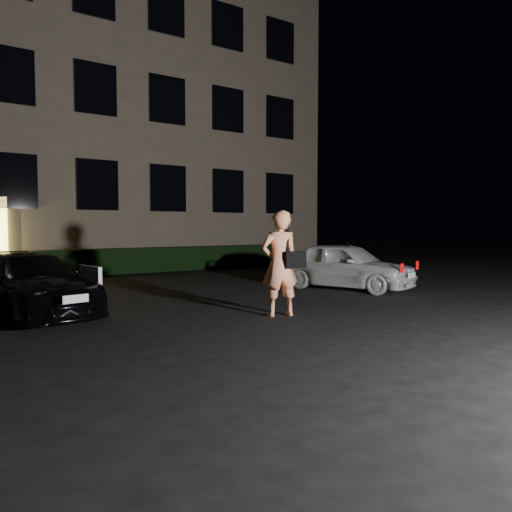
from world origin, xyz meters
TOP-DOWN VIEW (x-y plane):
  - ground at (0.00, 0.00)m, footprint 80.00×80.00m
  - building at (-0.00, 14.99)m, footprint 20.00×8.11m
  - hedge at (0.00, 10.50)m, footprint 15.00×0.70m
  - sedan at (-3.55, 3.74)m, footprint 2.08×4.01m
  - hatch at (3.76, 3.04)m, footprint 2.42×3.78m
  - man at (0.05, 0.96)m, footprint 0.79×0.62m

SIDE VIEW (x-z plane):
  - ground at x=0.00m, z-range 0.00..0.00m
  - hedge at x=0.00m, z-range 0.00..0.85m
  - sedan at x=-3.55m, z-range 0.00..1.11m
  - hatch at x=3.76m, z-range 0.00..1.20m
  - man at x=0.05m, z-range 0.00..1.88m
  - building at x=0.00m, z-range 0.00..12.00m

